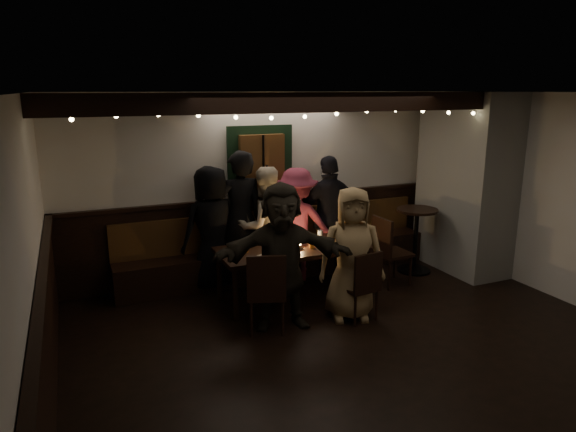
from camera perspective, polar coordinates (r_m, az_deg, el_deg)
name	(u,v)px	position (r m, az deg, el deg)	size (l,w,h in m)	color
room	(376,209)	(6.98, 9.72, 0.81)	(6.02, 5.01, 2.62)	black
dining_table	(294,251)	(6.52, 0.69, -3.96)	(1.94, 0.83, 0.84)	black
chair_near_left	(266,289)	(5.64, -2.41, -8.07)	(0.54, 0.54, 0.93)	black
chair_near_right	(363,282)	(6.00, 8.31, -7.31)	(0.43, 0.43, 0.85)	black
chair_end	(388,247)	(7.11, 11.01, -3.45)	(0.45, 0.45, 0.96)	black
high_top	(416,232)	(7.73, 14.04, -1.75)	(0.60, 0.60, 0.95)	black
person_a	(212,228)	(6.88, -8.45, -1.38)	(0.82, 0.53, 1.67)	black
person_b	(240,219)	(6.93, -5.33, -0.37)	(0.68, 0.45, 1.86)	black
person_c	(264,227)	(6.96, -2.65, -1.19)	(0.80, 0.62, 1.64)	#BDB098
person_d	(297,224)	(7.16, 0.96, -0.95)	(1.03, 0.59, 1.59)	maroon
person_e	(330,216)	(7.39, 4.65, 0.02)	(1.01, 0.42, 1.73)	black
person_f	(282,256)	(5.71, -0.71, -4.48)	(1.54, 0.49, 1.66)	black
person_g	(351,254)	(5.98, 7.06, -4.22)	(0.77, 0.50, 1.57)	#9F8052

